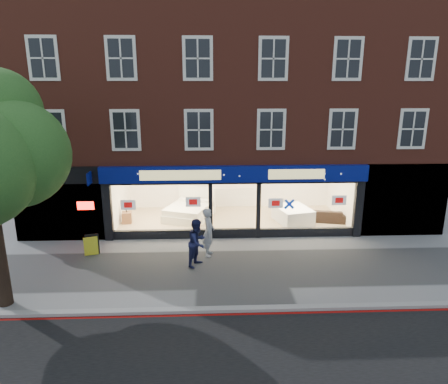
{
  "coord_description": "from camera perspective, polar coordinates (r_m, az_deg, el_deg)",
  "views": [
    {
      "loc": [
        -1.14,
        -13.58,
        6.65
      ],
      "look_at": [
        -0.48,
        2.5,
        2.26
      ],
      "focal_mm": 32.0,
      "sensor_mm": 36.0,
      "label": 1
    }
  ],
  "objects": [
    {
      "name": "pedestrian_blue",
      "position": [
        15.04,
        -3.8,
        -7.2
      ],
      "size": [
        1.05,
        1.12,
        1.83
      ],
      "primitive_type": "imported",
      "rotation": [
        0.0,
        0.0,
        1.04
      ],
      "color": "#171B42",
      "rests_on": "ground"
    },
    {
      "name": "bedside_table",
      "position": [
        19.93,
        -13.7,
        -3.56
      ],
      "size": [
        0.5,
        0.5,
        0.55
      ],
      "primitive_type": "cube",
      "rotation": [
        0.0,
        0.0,
        0.12
      ],
      "color": "brown",
      "rests_on": "showroom_floor"
    },
    {
      "name": "a_board",
      "position": [
        16.89,
        -18.39,
        -7.22
      ],
      "size": [
        0.63,
        0.5,
        0.84
      ],
      "primitive_type": "cube",
      "rotation": [
        0.0,
        0.0,
        0.3
      ],
      "color": "yellow",
      "rests_on": "ground"
    },
    {
      "name": "kerb_line",
      "position": [
        12.46,
        3.42,
        -17.02
      ],
      "size": [
        60.0,
        0.1,
        0.01
      ],
      "primitive_type": "cube",
      "color": "#8C0A07",
      "rests_on": "ground"
    },
    {
      "name": "ground",
      "position": [
        15.16,
        2.25,
        -10.78
      ],
      "size": [
        120.0,
        120.0,
        0.0
      ],
      "primitive_type": "plane",
      "color": "gray",
      "rests_on": "ground"
    },
    {
      "name": "kerb_stone",
      "position": [
        12.6,
        3.33,
        -16.32
      ],
      "size": [
        60.0,
        0.25,
        0.12
      ],
      "primitive_type": "cube",
      "color": "gray",
      "rests_on": "ground"
    },
    {
      "name": "display_bed",
      "position": [
        20.12,
        -4.99,
        -2.67
      ],
      "size": [
        2.68,
        2.93,
        1.36
      ],
      "rotation": [
        0.0,
        0.0,
        -0.35
      ],
      "color": "white",
      "rests_on": "showroom_floor"
    },
    {
      "name": "pedestrian_grey",
      "position": [
        15.87,
        -2.22,
        -5.73
      ],
      "size": [
        0.56,
        0.77,
        1.95
      ],
      "primitive_type": "imported",
      "rotation": [
        0.0,
        0.0,
        1.44
      ],
      "color": "#AAABB2",
      "rests_on": "ground"
    },
    {
      "name": "building",
      "position": [
        20.54,
        0.83,
        15.3
      ],
      "size": [
        19.0,
        8.26,
        10.3
      ],
      "color": "maroon",
      "rests_on": "ground"
    },
    {
      "name": "sofa",
      "position": [
        20.25,
        14.28,
        -3.22
      ],
      "size": [
        2.18,
        1.26,
        0.6
      ],
      "primitive_type": "imported",
      "rotation": [
        0.0,
        0.0,
        2.91
      ],
      "color": "black",
      "rests_on": "showroom_floor"
    },
    {
      "name": "showroom_floor",
      "position": [
        19.98,
        1.07,
        -4.04
      ],
      "size": [
        11.0,
        4.5,
        0.1
      ],
      "primitive_type": "cube",
      "color": "tan",
      "rests_on": "ground"
    },
    {
      "name": "mattress_stack",
      "position": [
        19.77,
        9.8,
        -3.21
      ],
      "size": [
        1.88,
        2.16,
        0.73
      ],
      "rotation": [
        0.0,
        0.0,
        0.25
      ],
      "color": "white",
      "rests_on": "showroom_floor"
    }
  ]
}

